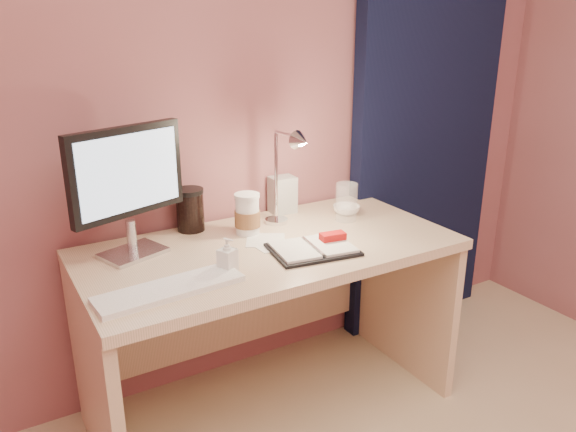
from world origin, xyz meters
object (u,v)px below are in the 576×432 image
desk (262,291)px  planner (315,248)px  coffee_cup (247,215)px  lotion_bottle (227,255)px  clear_cup (346,202)px  keyboard (170,289)px  monitor (126,180)px  dark_jar (190,212)px  product_box (282,195)px  bowl (346,210)px  desk_lamp (287,169)px

desk → planner: bearing=-61.4°
coffee_cup → lotion_bottle: (-0.22, -0.28, -0.02)m
planner → lotion_bottle: 0.35m
lotion_bottle → clear_cup: bearing=18.6°
keyboard → planner: (0.57, 0.05, 0.00)m
monitor → coffee_cup: (0.45, -0.02, -0.20)m
coffee_cup → dark_jar: bearing=139.9°
desk → clear_cup: size_ratio=8.87×
clear_cup → product_box: 0.29m
monitor → lotion_bottle: bearing=-70.6°
coffee_cup → lotion_bottle: size_ratio=1.38×
desk → product_box: 0.45m
clear_cup → coffee_cup: bearing=171.3°
desk → clear_cup: 0.51m
clear_cup → dark_jar: clear_cup is taller
keyboard → product_box: bearing=31.0°
planner → bowl: (0.34, 0.28, 0.01)m
coffee_cup → product_box: coffee_cup is taller
monitor → clear_cup: bearing=-24.3°
monitor → dark_jar: (0.27, 0.13, -0.20)m
bowl → keyboard: bearing=-160.4°
bowl → desk_lamp: desk_lamp is taller
desk → dark_jar: dark_jar is taller
coffee_cup → clear_cup: bearing=-8.7°
lotion_bottle → planner: bearing=0.3°
desk → dark_jar: size_ratio=9.13×
clear_cup → lotion_bottle: size_ratio=1.33×
lotion_bottle → desk_lamp: desk_lamp is taller
monitor → bowl: 0.96m
desk → planner: planner is taller
keyboard → bowl: bearing=15.2°
coffee_cup → dark_jar: size_ratio=1.06×
keyboard → planner: size_ratio=1.40×
coffee_cup → desk_lamp: desk_lamp is taller
coffee_cup → clear_cup: (0.43, -0.07, 0.00)m
clear_cup → product_box: size_ratio=0.99×
desk_lamp → product_box: bearing=58.4°
planner → dark_jar: dark_jar is taller
monitor → clear_cup: 0.90m
coffee_cup → bowl: coffee_cup is taller
keyboard → coffee_cup: 0.55m
product_box → monitor: bearing=-165.6°
bowl → desk_lamp: size_ratio=0.29×
product_box → bowl: bearing=-32.3°
desk_lamp → monitor: bearing=168.0°
desk → lotion_bottle: bearing=-138.2°
monitor → desk_lamp: bearing=-25.2°
desk → bowl: 0.52m
keyboard → product_box: size_ratio=2.91×
lotion_bottle → desk_lamp: 0.47m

